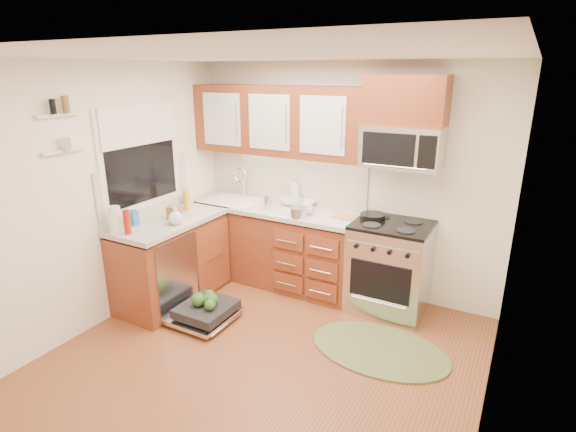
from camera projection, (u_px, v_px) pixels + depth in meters
The scene contains 38 objects.
floor at pixel (261, 362), 3.88m from camera, with size 3.50×3.50×0.00m, color brown.
ceiling at pixel (254, 56), 3.11m from camera, with size 3.50×3.50×0.00m, color white.
wall_back at pixel (343, 180), 4.95m from camera, with size 3.50×0.04×2.50m, color white.
wall_front at pixel (50, 337), 2.03m from camera, with size 3.50×0.04×2.50m, color white.
wall_left at pixel (103, 197), 4.29m from camera, with size 0.04×3.50×2.50m, color white.
wall_right at pixel (504, 272), 2.69m from camera, with size 0.04×3.50×2.50m, color white.
base_cabinet_back at pixel (273, 247), 5.29m from camera, with size 2.05×0.60×0.85m, color maroon.
base_cabinet_left at pixel (172, 263), 4.85m from camera, with size 0.60×1.25×0.85m, color maroon.
countertop_back at pixel (272, 208), 5.13m from camera, with size 2.07×0.64×0.05m, color beige.
countertop_left at pixel (169, 221), 4.70m from camera, with size 0.64×1.27×0.05m, color beige.
backsplash_back at pixel (285, 177), 5.28m from camera, with size 2.05×0.02×0.57m, color beige.
backsplash_left at pixel (145, 189), 4.74m from camera, with size 0.02×1.25×0.57m, color beige.
upper_cabinets at pixel (277, 121), 4.95m from camera, with size 2.05×0.35×0.75m, color maroon, non-canonical shape.
cabinet_over_mw at pixel (406, 100), 4.22m from camera, with size 0.76×0.35×0.47m, color maroon.
range at pixel (389, 267), 4.62m from camera, with size 0.76×0.64×0.95m, color silver, non-canonical shape.
microwave at pixel (402, 147), 4.34m from camera, with size 0.76×0.38×0.40m, color silver, non-canonical shape.
sink at pixel (234, 211), 5.39m from camera, with size 0.62×0.50×0.26m, color white, non-canonical shape.
dishwasher at pixel (203, 312), 4.49m from camera, with size 0.70×0.60×0.20m, color silver, non-canonical shape.
window at pixel (140, 158), 4.61m from camera, with size 0.03×1.05×1.05m, color white, non-canonical shape.
window_blind at pixel (139, 125), 4.50m from camera, with size 0.02×0.96×0.40m, color white.
shelf_upper at pixel (59, 115), 3.74m from camera, with size 0.04×0.40×0.03m, color white.
shelf_lower at pixel (64, 151), 3.83m from camera, with size 0.04×0.40×0.03m, color white.
rug at pixel (379, 350), 4.04m from camera, with size 1.25×0.81×0.02m, color olive, non-canonical shape.
skillet at pixel (373, 216), 4.62m from camera, with size 0.26×0.26×0.05m, color black.
stock_pot at pixel (298, 212), 4.72m from camera, with size 0.18×0.18×0.11m, color silver.
cutting_board at pixel (346, 217), 4.71m from camera, with size 0.27×0.17×0.02m, color tan.
canister at pixel (267, 202), 5.01m from camera, with size 0.09×0.09×0.15m, color silver.
paper_towel_roll at pixel (115, 219), 4.27m from camera, with size 0.12×0.12×0.26m, color white.
mustard_bottle at pixel (187, 200), 4.94m from camera, with size 0.07×0.07×0.23m, color gold.
red_bottle at pixel (127, 222), 4.23m from camera, with size 0.06×0.06×0.24m, color #A41A0D.
wooden_box at pixel (174, 213), 4.67m from camera, with size 0.13×0.10×0.13m, color brown.
blue_carton at pixel (135, 218), 4.49m from camera, with size 0.09×0.06×0.15m, color #297FC3.
bowl_a at pixel (304, 204), 5.10m from camera, with size 0.25×0.25×0.06m, color #999999.
bowl_b at pixel (291, 201), 5.18m from camera, with size 0.25×0.25×0.08m, color #999999.
cup at pixel (309, 210), 4.82m from camera, with size 0.11×0.11×0.09m, color #999999.
soap_bottle_a at pixel (295, 190), 5.20m from camera, with size 0.12×0.12×0.31m, color #999999.
soap_bottle_b at pixel (188, 196), 5.18m from camera, with size 0.08×0.09×0.19m, color #999999.
soap_bottle_c at pixel (175, 216), 4.49m from camera, with size 0.15×0.15×0.19m, color #999999.
Camera 1 is at (1.79, -2.78, 2.40)m, focal length 28.00 mm.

